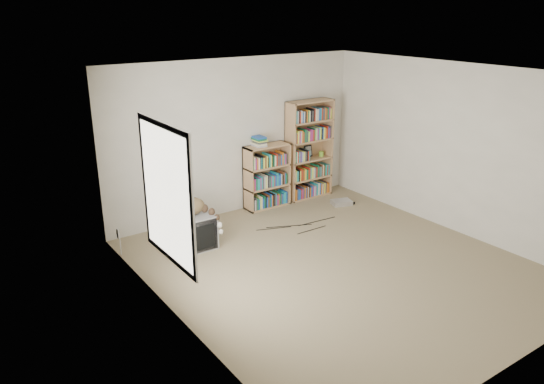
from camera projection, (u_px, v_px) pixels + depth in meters
floor at (337, 266)px, 6.99m from camera, size 4.50×5.00×0.01m
wall_back at (236, 137)px, 8.51m from camera, size 4.50×0.02×2.50m
wall_front at (533, 246)px, 4.65m from camera, size 4.50×0.02×2.50m
wall_left at (175, 214)px, 5.36m from camera, size 0.02×5.00×2.50m
wall_right at (455, 149)px, 7.80m from camera, size 0.02×5.00×2.50m
ceiling at (346, 73)px, 6.17m from camera, size 4.50×5.00×0.02m
window at (167, 194)px, 5.47m from camera, size 0.02×1.22×1.52m
crt_tv at (192, 231)px, 7.45m from camera, size 0.57×0.53×0.49m
cat at (193, 209)px, 7.32m from camera, size 0.67×0.52×0.55m
bookcase_tall at (308, 152)px, 9.29m from camera, size 0.86×0.30×1.73m
bookcase_short at (266, 178)px, 8.92m from camera, size 0.78×0.30×1.08m
book_stack at (259, 141)px, 8.63m from camera, size 0.19×0.25×0.16m
green_mug at (321, 154)px, 9.45m from camera, size 0.08×0.08×0.09m
framed_print at (308, 151)px, 9.39m from camera, size 0.16×0.05×0.21m
dvd_player at (341, 202)px, 9.14m from camera, size 0.39×0.33×0.08m
wall_outlet at (118, 234)px, 7.19m from camera, size 0.01×0.08×0.13m
floor_cables at (292, 226)px, 8.23m from camera, size 1.20×0.70×0.01m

